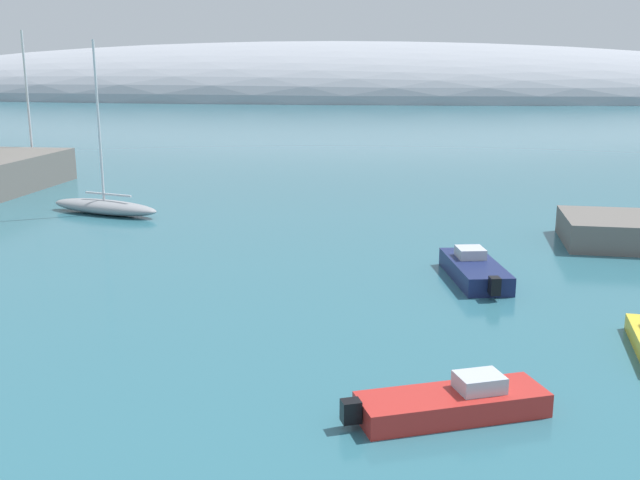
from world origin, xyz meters
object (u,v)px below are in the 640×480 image
(sailboat_grey_mid_mooring, at_px, (104,206))
(motorboat_red_alongside_breakwater, at_px, (453,403))
(motorboat_navy_outer, at_px, (474,270))
(sailboat_black_near_shore, at_px, (34,169))

(sailboat_grey_mid_mooring, height_order, motorboat_red_alongside_breakwater, sailboat_grey_mid_mooring)
(sailboat_grey_mid_mooring, bearing_deg, motorboat_navy_outer, 169.50)
(sailboat_grey_mid_mooring, height_order, motorboat_navy_outer, sailboat_grey_mid_mooring)
(motorboat_red_alongside_breakwater, bearing_deg, motorboat_navy_outer, 61.27)
(sailboat_grey_mid_mooring, xyz_separation_m, motorboat_red_alongside_breakwater, (18.61, -22.26, -0.15))
(sailboat_black_near_shore, xyz_separation_m, motorboat_red_alongside_breakwater, (29.96, -35.20, -0.25))
(motorboat_red_alongside_breakwater, height_order, motorboat_navy_outer, motorboat_navy_outer)
(sailboat_grey_mid_mooring, bearing_deg, sailboat_black_near_shore, -31.53)
(sailboat_black_near_shore, distance_m, sailboat_grey_mid_mooring, 17.21)
(sailboat_black_near_shore, distance_m, motorboat_navy_outer, 39.03)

